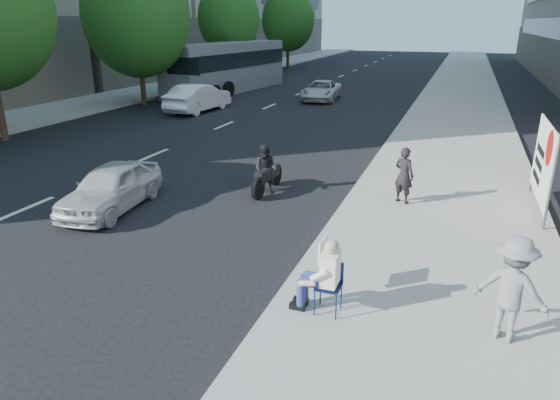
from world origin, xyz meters
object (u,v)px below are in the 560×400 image
at_px(motorcycle, 266,171).
at_px(protest_banner, 543,161).
at_px(pedestrian_woman, 404,175).
at_px(jogger, 512,289).
at_px(white_sedan_mid, 198,98).
at_px(seated_protester, 323,271).
at_px(white_sedan_far, 322,91).
at_px(bus, 228,68).
at_px(white_sedan_near, 111,187).

bearing_deg(motorcycle, protest_banner, 10.56).
bearing_deg(motorcycle, pedestrian_woman, 5.42).
bearing_deg(jogger, white_sedan_mid, -30.64).
xyz_separation_m(seated_protester, white_sedan_mid, (-11.83, 17.34, -0.12)).
relative_size(white_sedan_mid, motorcycle, 2.23).
xyz_separation_m(jogger, pedestrian_woman, (-2.23, 5.61, -0.08)).
relative_size(seated_protester, white_sedan_far, 0.30).
bearing_deg(bus, seated_protester, -54.09).
bearing_deg(jogger, white_sedan_near, 1.81).
distance_m(seated_protester, bus, 29.10).
height_order(seated_protester, pedestrian_woman, pedestrian_woman).
xyz_separation_m(white_sedan_far, motorcycle, (3.32, -17.90, 0.03)).
bearing_deg(bus, protest_banner, -39.53).
xyz_separation_m(seated_protester, bus, (-13.95, 25.52, 0.76)).
bearing_deg(white_sedan_far, pedestrian_woman, -72.13).
relative_size(pedestrian_woman, white_sedan_near, 0.42).
distance_m(motorcycle, bus, 22.51).
distance_m(seated_protester, white_sedan_mid, 20.99).
xyz_separation_m(protest_banner, bus, (-17.84, 18.99, 0.23)).
xyz_separation_m(seated_protester, white_sedan_far, (-6.58, 23.64, -0.27)).
height_order(pedestrian_woman, motorcycle, pedestrian_woman).
height_order(white_sedan_far, bus, bus).
bearing_deg(pedestrian_woman, white_sedan_mid, -17.97).
relative_size(pedestrian_woman, white_sedan_far, 0.35).
distance_m(pedestrian_woman, white_sedan_mid, 16.95).
height_order(pedestrian_woman, white_sedan_near, pedestrian_woman).
distance_m(protest_banner, white_sedan_mid, 19.09).
bearing_deg(pedestrian_woman, bus, -28.70).
bearing_deg(motorcycle, white_sedan_far, 104.74).
bearing_deg(jogger, motorcycle, -23.47).
height_order(white_sedan_near, motorcycle, motorcycle).
xyz_separation_m(pedestrian_woman, white_sedan_far, (-7.17, 17.82, -0.30)).
bearing_deg(white_sedan_far, motorcycle, -83.55).
height_order(white_sedan_mid, motorcycle, white_sedan_mid).
bearing_deg(seated_protester, jogger, 4.27).
relative_size(motorcycle, bus, 0.17).
height_order(pedestrian_woman, white_sedan_far, pedestrian_woman).
xyz_separation_m(white_sedan_near, motorcycle, (3.33, 2.65, 0.03)).
bearing_deg(pedestrian_woman, white_sedan_near, 45.67).
distance_m(pedestrian_woman, protest_banner, 3.41).
distance_m(protest_banner, white_sedan_near, 11.06).
relative_size(protest_banner, motorcycle, 1.49).
relative_size(white_sedan_far, motorcycle, 2.12).
xyz_separation_m(seated_protester, jogger, (2.83, 0.21, 0.11)).
xyz_separation_m(protest_banner, white_sedan_far, (-10.47, 17.10, -0.80)).
bearing_deg(pedestrian_woman, seated_protester, 108.99).
bearing_deg(pedestrian_woman, protest_banner, -142.92).
xyz_separation_m(pedestrian_woman, motorcycle, (-3.86, -0.08, -0.26)).
relative_size(seated_protester, jogger, 0.78).
bearing_deg(protest_banner, seated_protester, -120.77).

